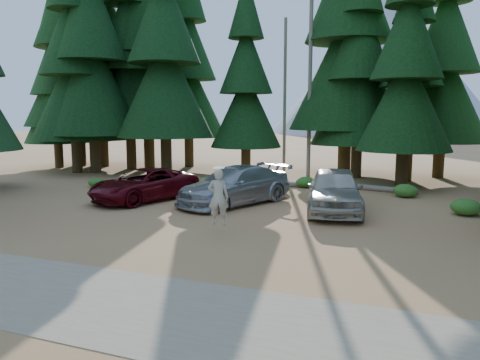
# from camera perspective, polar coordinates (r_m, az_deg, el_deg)

# --- Properties ---
(ground) EXTENTS (160.00, 160.00, 0.00)m
(ground) POSITION_cam_1_polar(r_m,az_deg,el_deg) (16.34, -6.05, -5.66)
(ground) COLOR #A66C46
(ground) RESTS_ON ground
(gravel_strip) EXTENTS (26.00, 3.50, 0.01)m
(gravel_strip) POSITION_cam_1_polar(r_m,az_deg,el_deg) (11.22, -21.77, -12.63)
(gravel_strip) COLOR gray
(gravel_strip) RESTS_ON ground
(forest_belt_north) EXTENTS (36.00, 7.00, 22.00)m
(forest_belt_north) POSITION_cam_1_polar(r_m,az_deg,el_deg) (30.25, 7.03, 0.66)
(forest_belt_north) COLOR black
(forest_belt_north) RESTS_ON ground
(snag_front) EXTENTS (0.24, 0.24, 12.00)m
(snag_front) POSITION_cam_1_polar(r_m,az_deg,el_deg) (29.41, 8.53, 12.14)
(snag_front) COLOR #73695C
(snag_front) RESTS_ON ground
(snag_back) EXTENTS (0.20, 0.20, 10.00)m
(snag_back) POSITION_cam_1_polar(r_m,az_deg,el_deg) (31.30, 5.48, 10.10)
(snag_back) COLOR #73695C
(snag_back) RESTS_ON ground
(mountain_peak) EXTENTS (48.00, 50.00, 28.00)m
(mountain_peak) POSITION_cam_1_polar(r_m,az_deg,el_deg) (103.20, 15.99, 12.66)
(mountain_peak) COLOR #92949A
(mountain_peak) RESTS_ON ground
(red_pickup) EXTENTS (3.89, 5.64, 1.43)m
(red_pickup) POSITION_cam_1_polar(r_m,az_deg,el_deg) (21.44, -11.58, -0.55)
(red_pickup) COLOR #570710
(red_pickup) RESTS_ON ground
(silver_minivan_center) EXTENTS (4.32, 6.03, 1.62)m
(silver_minivan_center) POSITION_cam_1_polar(r_m,az_deg,el_deg) (20.13, -0.65, -0.66)
(silver_minivan_center) COLOR #A7AAAF
(silver_minivan_center) RESTS_ON ground
(silver_minivan_right) EXTENTS (3.06, 5.48, 1.76)m
(silver_minivan_right) POSITION_cam_1_polar(r_m,az_deg,el_deg) (18.88, 11.44, -1.19)
(silver_minivan_right) COLOR #BBB5A6
(silver_minivan_right) RESTS_ON ground
(frisbee_player) EXTENTS (0.75, 0.59, 1.85)m
(frisbee_player) POSITION_cam_1_polar(r_m,az_deg,el_deg) (14.79, -2.65, -2.05)
(frisbee_player) COLOR beige
(frisbee_player) RESTS_ON ground
(log_left) EXTENTS (3.72, 1.16, 0.27)m
(log_left) POSITION_cam_1_polar(r_m,az_deg,el_deg) (25.15, 3.78, -0.49)
(log_left) COLOR #73695C
(log_left) RESTS_ON ground
(log_mid) EXTENTS (3.52, 2.04, 0.31)m
(log_mid) POSITION_cam_1_polar(r_m,az_deg,el_deg) (25.30, -0.40, -0.37)
(log_mid) COLOR #73695C
(log_mid) RESTS_ON ground
(log_right) EXTENTS (4.44, 1.24, 0.29)m
(log_right) POSITION_cam_1_polar(r_m,az_deg,el_deg) (24.63, 15.80, -0.93)
(log_right) COLOR #73695C
(log_right) RESTS_ON ground
(shrub_far_left) EXTENTS (0.97, 0.97, 0.53)m
(shrub_far_left) POSITION_cam_1_polar(r_m,az_deg,el_deg) (25.80, -12.33, -0.14)
(shrub_far_left) COLOR #20621D
(shrub_far_left) RESTS_ON ground
(shrub_left) EXTENTS (0.97, 0.97, 0.53)m
(shrub_left) POSITION_cam_1_polar(r_m,az_deg,el_deg) (24.97, -2.90, -0.24)
(shrub_left) COLOR #20621D
(shrub_left) RESTS_ON ground
(shrub_center_left) EXTENTS (0.98, 0.98, 0.54)m
(shrub_center_left) POSITION_cam_1_polar(r_m,az_deg,el_deg) (24.89, -3.80, -0.26)
(shrub_center_left) COLOR #20621D
(shrub_center_left) RESTS_ON ground
(shrub_center_right) EXTENTS (1.03, 1.03, 0.57)m
(shrub_center_right) POSITION_cam_1_polar(r_m,az_deg,el_deg) (25.00, 8.02, -0.25)
(shrub_center_right) COLOR #20621D
(shrub_center_right) RESTS_ON ground
(shrub_right) EXTENTS (1.08, 1.08, 0.59)m
(shrub_right) POSITION_cam_1_polar(r_m,az_deg,el_deg) (23.00, 4.73, -0.89)
(shrub_right) COLOR #20621D
(shrub_right) RESTS_ON ground
(shrub_far_right) EXTENTS (1.12, 1.12, 0.61)m
(shrub_far_right) POSITION_cam_1_polar(r_m,az_deg,el_deg) (23.21, 19.53, -1.22)
(shrub_far_right) COLOR #20621D
(shrub_far_right) RESTS_ON ground
(shrub_edge_west) EXTENTS (0.87, 0.87, 0.48)m
(shrub_edge_west) POSITION_cam_1_polar(r_m,az_deg,el_deg) (26.03, -17.10, -0.31)
(shrub_edge_west) COLOR #20621D
(shrub_edge_west) RESTS_ON ground
(shrub_edge_east) EXTENTS (1.14, 1.14, 0.63)m
(shrub_edge_east) POSITION_cam_1_polar(r_m,az_deg,el_deg) (20.00, 25.83, -2.98)
(shrub_edge_east) COLOR #20621D
(shrub_edge_east) RESTS_ON ground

